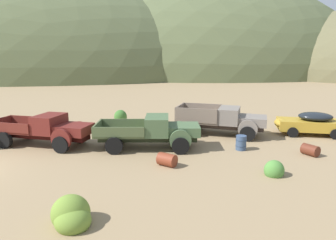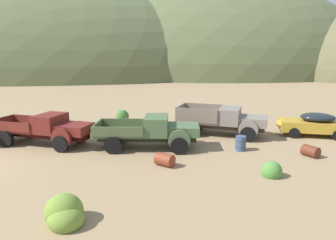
# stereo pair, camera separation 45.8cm
# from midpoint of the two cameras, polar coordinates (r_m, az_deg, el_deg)

# --- Properties ---
(hill_far_right) EXTENTS (104.83, 57.37, 49.31)m
(hill_far_right) POSITION_cam_midpoint_polar(r_m,az_deg,el_deg) (87.69, -25.29, 7.69)
(hill_far_right) COLOR #56603D
(hill_far_right) RESTS_ON ground
(hill_center) EXTENTS (96.96, 72.54, 54.81)m
(hill_center) POSITION_cam_midpoint_polar(r_m,az_deg,el_deg) (95.41, 6.16, 9.06)
(hill_center) COLOR #56603D
(hill_center) RESTS_ON ground
(truck_oxblood) EXTENTS (6.39, 3.59, 1.89)m
(truck_oxblood) POSITION_cam_midpoint_polar(r_m,az_deg,el_deg) (18.89, -22.68, -1.76)
(truck_oxblood) COLOR black
(truck_oxblood) RESTS_ON ground
(truck_weathered_green) EXTENTS (5.99, 2.66, 1.89)m
(truck_weathered_green) POSITION_cam_midpoint_polar(r_m,az_deg,el_deg) (17.04, -3.13, -2.24)
(truck_weathered_green) COLOR #232B1B
(truck_weathered_green) RESTS_ON ground
(truck_primer_gray) EXTENTS (6.24, 4.04, 1.91)m
(truck_primer_gray) POSITION_cam_midpoint_polar(r_m,az_deg,el_deg) (20.20, 10.66, -0.06)
(truck_primer_gray) COLOR #3D322D
(truck_primer_gray) RESTS_ON ground
(car_mustard) EXTENTS (4.72, 2.73, 1.57)m
(car_mustard) POSITION_cam_midpoint_polar(r_m,az_deg,el_deg) (22.04, 25.06, -0.53)
(car_mustard) COLOR #B28928
(car_mustard) RESTS_ON ground
(oil_drum_by_truck) EXTENTS (0.63, 0.63, 0.84)m
(oil_drum_by_truck) POSITION_cam_midpoint_polar(r_m,az_deg,el_deg) (17.30, 13.22, -4.31)
(oil_drum_by_truck) COLOR #384C6B
(oil_drum_by_truck) RESTS_ON ground
(oil_drum_tipped) EXTENTS (1.08, 1.02, 0.63)m
(oil_drum_tipped) POSITION_cam_midpoint_polar(r_m,az_deg,el_deg) (14.49, -1.11, -7.69)
(oil_drum_tipped) COLOR brown
(oil_drum_tipped) RESTS_ON ground
(oil_drum_foreground) EXTENTS (0.94, 1.02, 0.60)m
(oil_drum_foreground) POSITION_cam_midpoint_polar(r_m,az_deg,el_deg) (17.62, 25.17, -5.28)
(oil_drum_foreground) COLOR #5B2819
(oil_drum_foreground) RESTS_ON ground
(bush_between_trucks) EXTENTS (0.90, 0.88, 0.92)m
(bush_between_trucks) POSITION_cam_midpoint_polar(r_m,az_deg,el_deg) (14.18, 18.99, -9.21)
(bush_between_trucks) COLOR #4C8438
(bush_between_trucks) RESTS_ON ground
(bush_front_left) EXTENTS (1.34, 1.36, 1.22)m
(bush_front_left) POSITION_cam_midpoint_polar(r_m,az_deg,el_deg) (10.35, -19.43, -17.13)
(bush_front_left) COLOR olive
(bush_front_left) RESTS_ON ground
(bush_lone_scrub) EXTENTS (1.06, 0.97, 1.15)m
(bush_lone_scrub) POSITION_cam_midpoint_polar(r_m,az_deg,el_deg) (24.88, -9.69, 0.57)
(bush_lone_scrub) COLOR #3D702D
(bush_lone_scrub) RESTS_ON ground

